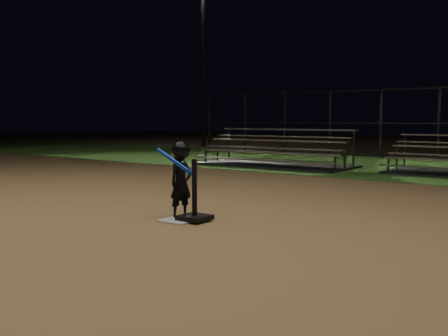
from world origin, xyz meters
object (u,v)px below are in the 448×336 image
Objects in this scene: home_plate at (180,220)px; child_batter at (181,177)px; light_pole_left at (202,49)px; bleacher_left at (275,159)px; batting_tee at (195,208)px.

child_batter is (-0.13, 0.17, 0.56)m from home_plate.
child_batter is at bearing -51.20° from light_pole_left.
bleacher_left is 0.55× the size of light_pole_left.
bleacher_left is at bearing 114.10° from batting_tee.
light_pole_left reaches higher than home_plate.
bleacher_left reaches higher than home_plate.
home_plate is 0.10× the size of bleacher_left.
home_plate is 0.55× the size of batting_tee.
home_plate is 19.79m from light_pole_left.
home_plate is 0.27m from batting_tee.
batting_tee is at bearing -89.94° from child_batter.
home_plate is 0.05× the size of light_pole_left.
bleacher_left is at bearing 112.68° from home_plate.
batting_tee is 19.78m from light_pole_left.
light_pole_left reaches higher than bleacher_left.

